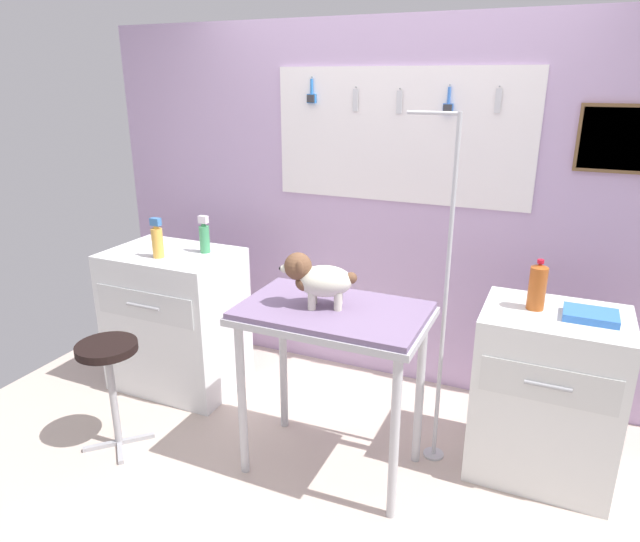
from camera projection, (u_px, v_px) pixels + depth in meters
ground at (299, 484)px, 2.88m from camera, size 4.40×4.00×0.04m
rear_wall_panel at (386, 207)px, 3.60m from camera, size 4.00×0.11×2.30m
grooming_table at (333, 328)px, 2.73m from camera, size 0.91×0.57×0.91m
grooming_arm at (443, 311)px, 2.80m from camera, size 0.30×0.11×1.81m
dog at (317, 278)px, 2.67m from camera, size 0.36×0.25×0.27m
counter_left at (176, 319)px, 3.66m from camera, size 0.80×0.58×0.92m
cabinet_right at (546, 394)px, 2.83m from camera, size 0.68×0.54×0.88m
stool at (109, 364)px, 3.00m from camera, size 0.32×0.32×0.62m
detangler_spray at (157, 240)px, 3.38m from camera, size 0.07×0.07×0.24m
conditioner_bottle at (204, 237)px, 3.48m from camera, size 0.06×0.06×0.23m
soda_bottle at (537, 286)px, 2.70m from camera, size 0.08×0.08×0.25m
supply_tray at (591, 315)px, 2.62m from camera, size 0.24×0.18×0.04m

